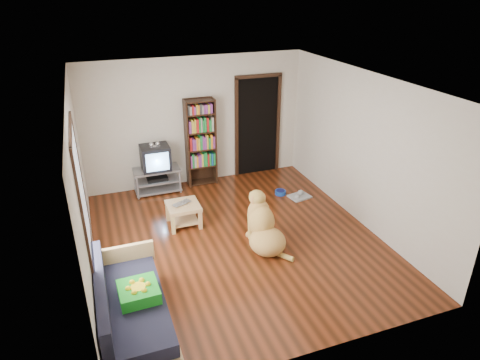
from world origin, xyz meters
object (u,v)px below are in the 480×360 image
object	(u,v)px
crt_tv	(155,157)
laptop	(183,204)
bookshelf	(200,138)
grey_rag	(299,196)
sofa	(130,310)
tv_stand	(157,179)
coffee_table	(183,210)
dog_bowl	(280,192)
dog	(263,228)
green_cushion	(139,292)

from	to	relation	value
crt_tv	laptop	bearing A→B (deg)	-82.67
bookshelf	laptop	bearing A→B (deg)	-115.66
grey_rag	crt_tv	world-z (taller)	crt_tv
grey_rag	sofa	distance (m)	4.30
grey_rag	bookshelf	world-z (taller)	bookshelf
tv_stand	coffee_table	distance (m)	1.46
grey_rag	tv_stand	world-z (taller)	tv_stand
bookshelf	coffee_table	world-z (taller)	bookshelf
dog_bowl	dog	distance (m)	1.91
laptop	dog	xyz separation A→B (m)	(1.04, -1.05, -0.08)
dog_bowl	coffee_table	bearing A→B (deg)	-166.87
grey_rag	bookshelf	distance (m)	2.31
crt_tv	bookshelf	distance (m)	0.99
crt_tv	bookshelf	world-z (taller)	bookshelf
laptop	grey_rag	distance (m)	2.43
bookshelf	dog	world-z (taller)	bookshelf
coffee_table	laptop	bearing A→B (deg)	-90.00
coffee_table	dog	world-z (taller)	dog
green_cushion	bookshelf	xyz separation A→B (m)	(1.80, 3.71, 0.50)
sofa	coffee_table	world-z (taller)	sofa
laptop	grey_rag	size ratio (longest dim) A/B	0.85
sofa	green_cushion	bearing A→B (deg)	7.24
dog_bowl	bookshelf	size ratio (longest dim) A/B	0.12
tv_stand	green_cushion	bearing A→B (deg)	-103.23
dog_bowl	grey_rag	world-z (taller)	dog_bowl
dog	laptop	bearing A→B (deg)	134.67
green_cushion	tv_stand	world-z (taller)	green_cushion
crt_tv	coffee_table	distance (m)	1.56
bookshelf	dog	bearing A→B (deg)	-83.80
dog_bowl	grey_rag	size ratio (longest dim) A/B	0.55
green_cushion	grey_rag	size ratio (longest dim) A/B	1.17
dog_bowl	sofa	size ratio (longest dim) A/B	0.12
dog_bowl	coffee_table	xyz separation A→B (m)	(-2.08, -0.49, 0.24)
crt_tv	dog_bowl	bearing A→B (deg)	-23.43
laptop	grey_rag	xyz separation A→B (m)	(2.38, 0.27, -0.40)
crt_tv	bookshelf	bearing A→B (deg)	4.32
dog	green_cushion	bearing A→B (deg)	-152.64
crt_tv	sofa	size ratio (longest dim) A/B	0.32
green_cushion	grey_rag	distance (m)	4.21
laptop	dog	bearing A→B (deg)	-70.43
tv_stand	bookshelf	bearing A→B (deg)	5.63
tv_stand	coffee_table	world-z (taller)	tv_stand
green_cushion	tv_stand	distance (m)	3.72
green_cushion	coffee_table	bearing A→B (deg)	62.28
laptop	sofa	distance (m)	2.45
green_cushion	sofa	bearing A→B (deg)	-174.73
tv_stand	grey_rag	bearing A→B (deg)	-25.24
grey_rag	bookshelf	size ratio (longest dim) A/B	0.22
tv_stand	crt_tv	xyz separation A→B (m)	(0.00, 0.02, 0.47)
coffee_table	green_cushion	bearing A→B (deg)	-115.74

